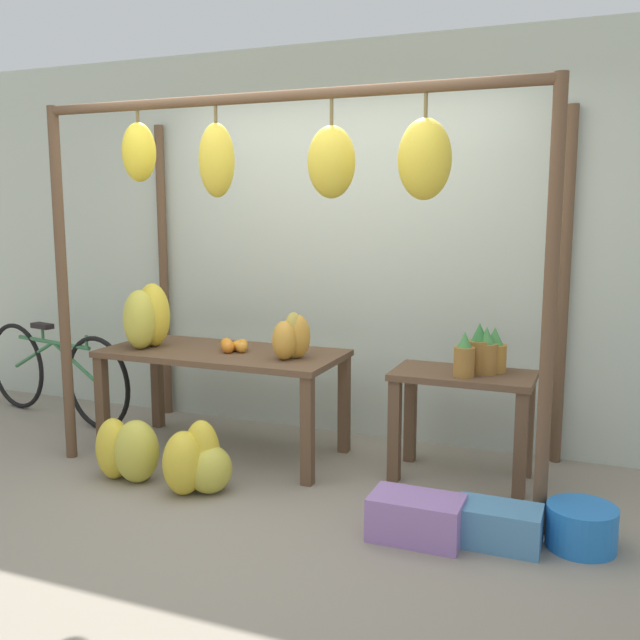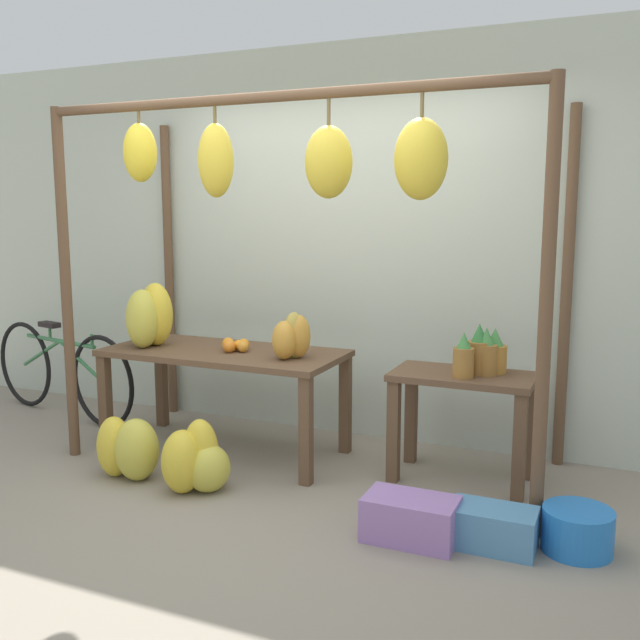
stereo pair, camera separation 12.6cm
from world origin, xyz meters
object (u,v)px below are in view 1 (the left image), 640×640
banana_pile_ground_left (127,450)px  blue_bucket (582,527)px  banana_pile_on_table (147,320)px  fruit_crate_white (416,518)px  orange_pile (233,346)px  papaya_pile (292,337)px  fruit_crate_purple (498,526)px  banana_pile_ground_right (197,462)px  parked_bicycle (55,372)px  pineapple_cluster (482,354)px

banana_pile_ground_left → blue_bucket: (2.62, 0.12, -0.09)m
banana_pile_on_table → fruit_crate_white: 2.34m
blue_bucket → orange_pile: bearing=166.1°
banana_pile_ground_left → orange_pile: bearing=60.3°
banana_pile_ground_left → papaya_pile: papaya_pile is taller
banana_pile_on_table → fruit_crate_purple: (2.48, -0.61, -0.80)m
banana_pile_on_table → blue_bucket: bearing=-9.5°
orange_pile → banana_pile_ground_right: (0.12, -0.67, -0.57)m
orange_pile → parked_bicycle: orange_pile is taller
fruit_crate_white → blue_bucket: fruit_crate_white is taller
fruit_crate_purple → parked_bicycle: bearing=166.1°
orange_pile → banana_pile_ground_right: 0.88m
parked_bicycle → fruit_crate_purple: (3.58, -0.88, -0.27)m
banana_pile_on_table → banana_pile_ground_left: size_ratio=0.89×
banana_pile_on_table → pineapple_cluster: banana_pile_on_table is taller
banana_pile_on_table → fruit_crate_purple: size_ratio=1.05×
banana_pile_on_table → banana_pile_ground_right: banana_pile_on_table is taller
parked_bicycle → fruit_crate_white: bearing=-17.0°
banana_pile_ground_left → blue_bucket: bearing=2.5°
orange_pile → fruit_crate_purple: 2.08m
orange_pile → blue_bucket: (2.24, -0.55, -0.64)m
banana_pile_ground_right → orange_pile: bearing=99.9°
banana_pile_on_table → fruit_crate_purple: bearing=-13.7°
orange_pile → pineapple_cluster: 1.62m
banana_pile_on_table → pineapple_cluster: size_ratio=1.30×
pineapple_cluster → fruit_crate_purple: (0.24, -0.83, -0.69)m
pineapple_cluster → banana_pile_ground_right: (-1.50, -0.82, -0.61)m
banana_pile_on_table → banana_pile_ground_left: bearing=-67.7°
orange_pile → banana_pile_ground_left: orange_pile is taller
banana_pile_ground_right → blue_bucket: size_ratio=1.35×
pineapple_cluster → blue_bucket: bearing=-48.4°
banana_pile_on_table → banana_pile_ground_right: bearing=-38.8°
pineapple_cluster → papaya_pile: 1.18m
banana_pile_ground_left → fruit_crate_purple: size_ratio=1.17×
fruit_crate_white → blue_bucket: 0.81m
orange_pile → fruit_crate_white: orange_pile is taller
orange_pile → parked_bicycle: bearing=173.1°
banana_pile_ground_right → fruit_crate_purple: (1.74, -0.01, -0.08)m
pineapple_cluster → fruit_crate_white: pineapple_cluster is taller
banana_pile_ground_right → parked_bicycle: size_ratio=0.27×
blue_bucket → papaya_pile: bearing=164.4°
pineapple_cluster → banana_pile_ground_left: (-1.99, -0.82, -0.60)m
banana_pile_ground_left → blue_bucket: size_ratio=1.44×
banana_pile_ground_left → papaya_pile: 1.23m
banana_pile_on_table → banana_pile_ground_left: (0.24, -0.60, -0.71)m
parked_bicycle → banana_pile_on_table: bearing=-14.2°
parked_bicycle → blue_bucket: bearing=-10.9°
pineapple_cluster → fruit_crate_white: 1.15m
papaya_pile → blue_bucket: bearing=-15.6°
orange_pile → pineapple_cluster: size_ratio=0.65×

